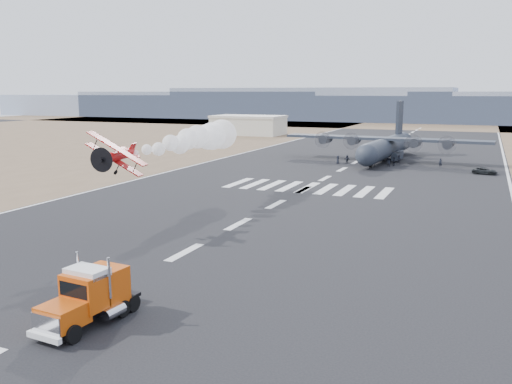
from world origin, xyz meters
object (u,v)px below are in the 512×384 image
Objects in this scene: crew_c at (399,159)px; crew_g at (387,158)px; crew_d at (394,161)px; crew_e at (338,160)px; crew_b at (389,163)px; transport_aircraft at (387,145)px; crew_f at (347,159)px; crew_a at (440,163)px; crew_h at (374,161)px; support_vehicle at (485,171)px; semi_truck at (89,296)px; aerobatic_biplane at (116,155)px; hangar_left at (248,125)px.

crew_g is at bearing 134.39° from crew_c.
crew_e is at bearing -77.38° from crew_d.
crew_c is at bearing 72.56° from crew_b.
crew_e is at bearing -127.51° from transport_aircraft.
crew_g is at bearing 67.23° from crew_f.
crew_e is at bearing -179.44° from crew_a.
transport_aircraft is at bearing 82.75° from crew_f.
crew_h reaches higher than crew_c.
semi_truck is at bearing 173.22° from support_vehicle.
crew_b is 0.95× the size of crew_h.
transport_aircraft is 24.50m from support_vehicle.
transport_aircraft reaches higher than crew_b.
aerobatic_biplane reaches higher than support_vehicle.
crew_a is at bearing 10.29° from crew_b.
crew_f is at bearing 87.11° from crew_g.
crew_c is (0.82, 7.36, -0.04)m from crew_b.
crew_f is at bearing -51.53° from hangar_left.
crew_e is at bearing -122.94° from crew_f.
hangar_left is 138.08m from aerobatic_biplane.
hangar_left reaches higher than crew_a.
aerobatic_biplane reaches higher than crew_a.
support_vehicle is 2.60× the size of crew_e.
crew_h is at bearing -61.08° from crew_d.
crew_g is (15.07, 72.82, -7.71)m from aerobatic_biplane.
crew_d is (-0.16, -5.50, 0.11)m from crew_c.
transport_aircraft is at bearing 77.29° from crew_h.
hangar_left is 14.19× the size of crew_b.
crew_f reaches higher than support_vehicle.
crew_h is at bearing -90.56° from transport_aircraft.
crew_b is 1.05× the size of crew_c.
crew_a is (69.33, -61.96, -2.54)m from hangar_left.
semi_truck is at bearing 137.38° from crew_g.
hangar_left is 84.17m from crew_c.
crew_g reaches higher than crew_e.
aerobatic_biplane is 67.59m from crew_h.
aerobatic_biplane is at bearing -66.57° from crew_f.
crew_d is at bearing 161.75° from crew_g.
crew_a is at bearing -41.79° from hangar_left.
transport_aircraft is at bearing 92.45° from semi_truck.
semi_truck reaches higher than crew_a.
semi_truck is 22.29m from aerobatic_biplane.
crew_h is at bearing -172.67° from crew_a.
transport_aircraft is 25.53× the size of crew_b.
support_vehicle is 28.83m from crew_e.
hangar_left is 88.87m from crew_b.
crew_h is (-3.77, -1.46, -0.02)m from crew_d.
hangar_left is 103.74m from support_vehicle.
crew_a is 1.00× the size of crew_f.
aerobatic_biplane is 3.30× the size of crew_d.
crew_f is (1.75, 0.90, 0.03)m from crew_e.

